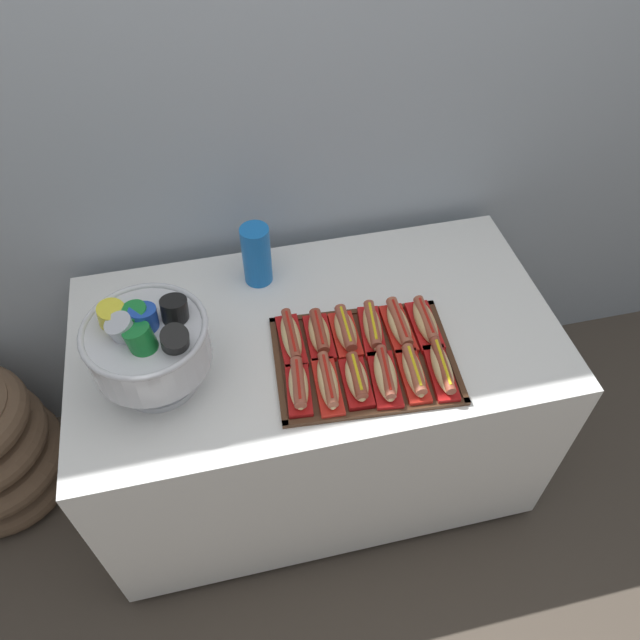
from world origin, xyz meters
TOP-DOWN VIEW (x-y plane):
  - ground_plane at (0.00, 0.00)m, footprint 10.00×10.00m
  - back_wall at (0.00, 0.47)m, footprint 6.00×0.10m
  - buffet_table at (0.00, 0.00)m, footprint 1.37×0.74m
  - serving_tray at (0.10, -0.14)m, footprint 0.51×0.40m
  - hot_dog_0 at (-0.09, -0.20)m, footprint 0.08×0.17m
  - hot_dog_1 at (-0.01, -0.21)m, footprint 0.07×0.19m
  - hot_dog_2 at (0.06, -0.22)m, footprint 0.08×0.16m
  - hot_dog_3 at (0.13, -0.22)m, footprint 0.09×0.19m
  - hot_dog_4 at (0.21, -0.23)m, footprint 0.07×0.18m
  - hot_dog_5 at (0.28, -0.23)m, footprint 0.08×0.19m
  - hot_dog_6 at (-0.08, -0.04)m, footprint 0.07×0.18m
  - hot_dog_7 at (-0.00, -0.05)m, footprint 0.08×0.17m
  - hot_dog_8 at (0.07, -0.05)m, footprint 0.07×0.16m
  - hot_dog_9 at (0.15, -0.06)m, footprint 0.08×0.19m
  - hot_dog_10 at (0.22, -0.06)m, footprint 0.07×0.18m
  - hot_dog_11 at (0.30, -0.07)m, footprint 0.07×0.18m
  - punch_bowl at (-0.43, -0.08)m, footprint 0.31×0.31m
  - cup_stack at (-0.12, 0.24)m, footprint 0.09×0.09m

SIDE VIEW (x-z plane):
  - ground_plane at x=0.00m, z-range 0.00..0.00m
  - buffet_table at x=0.00m, z-range 0.02..0.78m
  - serving_tray at x=0.10m, z-range 0.76..0.77m
  - hot_dog_6 at x=-0.08m, z-range 0.76..0.82m
  - hot_dog_7 at x=0.00m, z-range 0.76..0.82m
  - hot_dog_11 at x=0.30m, z-range 0.76..0.82m
  - hot_dog_10 at x=0.22m, z-range 0.76..0.82m
  - hot_dog_4 at x=0.21m, z-range 0.76..0.82m
  - hot_dog_8 at x=0.07m, z-range 0.76..0.82m
  - hot_dog_1 at x=-0.01m, z-range 0.76..0.82m
  - hot_dog_9 at x=0.15m, z-range 0.76..0.82m
  - hot_dog_2 at x=0.06m, z-range 0.76..0.82m
  - hot_dog_3 at x=0.13m, z-range 0.76..0.82m
  - hot_dog_5 at x=0.28m, z-range 0.76..0.83m
  - hot_dog_0 at x=-0.09m, z-range 0.76..0.83m
  - cup_stack at x=-0.12m, z-range 0.76..0.95m
  - punch_bowl at x=-0.43m, z-range 0.78..1.05m
  - back_wall at x=0.00m, z-range 0.00..2.60m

